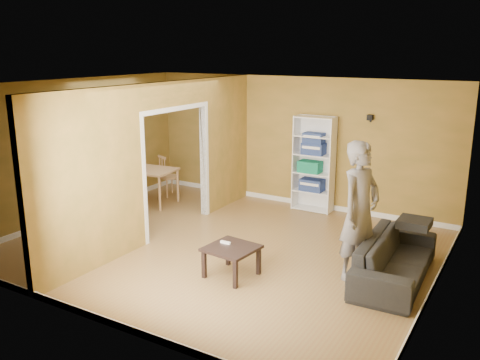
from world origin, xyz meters
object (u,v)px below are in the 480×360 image
at_px(bookshelf, 315,164).
at_px(chair_near, 128,189).
at_px(sofa, 396,252).
at_px(chair_far, 169,175).
at_px(coffee_table, 231,251).
at_px(dining_table, 146,172).
at_px(chair_left, 119,174).
at_px(person, 360,199).

xyz_separation_m(bookshelf, chair_near, (-3.03, -2.04, -0.47)).
distance_m(sofa, chair_far, 5.56).
height_order(bookshelf, chair_far, bookshelf).
distance_m(sofa, coffee_table, 2.27).
distance_m(coffee_table, dining_table, 3.97).
distance_m(dining_table, chair_left, 0.76).
relative_size(bookshelf, chair_left, 1.80).
bearing_deg(coffee_table, person, 29.79).
distance_m(chair_near, chair_far, 1.34).
bearing_deg(dining_table, chair_far, 84.67).
bearing_deg(dining_table, bookshelf, 23.46).
bearing_deg(chair_far, chair_near, 114.73).
bearing_deg(person, sofa, -49.45).
distance_m(person, dining_table, 5.05).
relative_size(sofa, coffee_table, 3.15).
bearing_deg(chair_far, chair_left, 62.11).
height_order(dining_table, chair_near, chair_near).
height_order(chair_near, chair_far, chair_near).
relative_size(coffee_table, chair_left, 0.63).
bearing_deg(coffee_table, chair_near, 156.11).
distance_m(coffee_table, chair_left, 4.61).
bearing_deg(chair_left, sofa, 57.77).
bearing_deg(bookshelf, chair_near, -146.00).
distance_m(bookshelf, dining_table, 3.44).
distance_m(chair_left, chair_near, 1.10).
xyz_separation_m(chair_near, chair_far, (-0.05, 1.34, -0.02)).
bearing_deg(chair_left, dining_table, 68.14).
height_order(person, chair_far, person).
height_order(sofa, chair_left, chair_left).
distance_m(bookshelf, chair_near, 3.68).
bearing_deg(bookshelf, chair_left, -160.56).
height_order(dining_table, chair_left, chair_left).
bearing_deg(person, dining_table, 93.40).
relative_size(chair_left, chair_near, 1.11).
relative_size(sofa, chair_left, 2.00).
xyz_separation_m(person, chair_left, (-5.63, 1.23, -0.62)).
bearing_deg(sofa, chair_left, 78.25).
height_order(coffee_table, chair_far, chair_far).
distance_m(person, chair_left, 5.79).
bearing_deg(coffee_table, chair_left, 152.91).
height_order(coffee_table, chair_left, chair_left).
distance_m(sofa, dining_table, 5.46).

